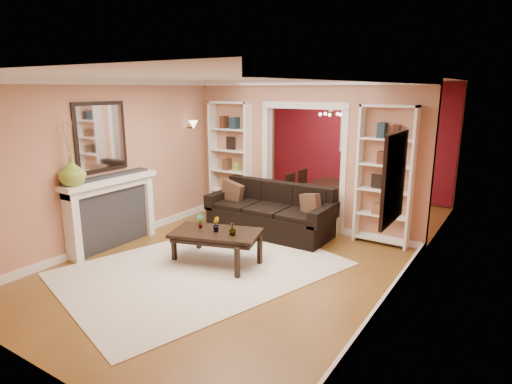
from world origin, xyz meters
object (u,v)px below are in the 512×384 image
Objects in this scene: sofa at (270,210)px; coffee_table at (216,247)px; dining_table at (327,196)px; bookshelf_right at (385,176)px; fireplace at (113,213)px; bookshelf_left at (231,160)px.

sofa reaches higher than coffee_table.
sofa is 1.53× the size of dining_table.
sofa is at bearing 72.86° from coffee_table.
fireplace is at bearing -145.20° from bookshelf_right.
bookshelf_right is at bearing -133.17° from dining_table.
dining_table is (1.46, 1.54, -0.89)m from bookshelf_left.
sofa is at bearing 174.75° from dining_table.
dining_table is at bearing 63.82° from fireplace.
sofa is 1.76× the size of coffee_table.
fireplace is at bearing 174.45° from coffee_table.
bookshelf_left reaches higher than dining_table.
sofa is 2.14m from dining_table.
coffee_table is 0.87× the size of dining_table.
fireplace is (-1.81, -1.95, 0.14)m from sofa.
dining_table is at bearing 46.50° from bookshelf_left.
bookshelf_left and bookshelf_right have the same top height.
sofa is at bearing -24.62° from bookshelf_left.
bookshelf_right reaches higher than dining_table.
coffee_table is at bearing -130.37° from bookshelf_right.
sofa is at bearing -162.45° from bookshelf_right.
fireplace reaches higher than coffee_table.
coffee_table is at bearing 177.11° from dining_table.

